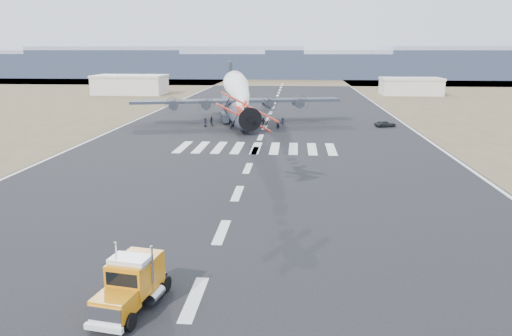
# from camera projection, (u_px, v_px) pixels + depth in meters

# --- Properties ---
(ground) EXTENTS (500.00, 500.00, 0.00)m
(ground) POSITION_uv_depth(u_px,v_px,m) (194.00, 299.00, 31.81)
(ground) COLOR black
(ground) RESTS_ON ground
(scrub_far) EXTENTS (500.00, 80.00, 0.00)m
(scrub_far) POSITION_uv_depth(u_px,v_px,m) (284.00, 80.00, 254.82)
(scrub_far) COLOR brown
(scrub_far) RESTS_ON ground
(runway_markings) EXTENTS (60.00, 260.00, 0.01)m
(runway_markings) POSITION_uv_depth(u_px,v_px,m) (260.00, 137.00, 89.99)
(runway_markings) COLOR silver
(runway_markings) RESTS_ON ground
(ridge_seg_b) EXTENTS (150.00, 50.00, 15.00)m
(ridge_seg_b) POSITION_uv_depth(u_px,v_px,m) (64.00, 63.00, 292.16)
(ridge_seg_b) COLOR #8390A7
(ridge_seg_b) RESTS_ON ground
(ridge_seg_c) EXTENTS (150.00, 50.00, 17.00)m
(ridge_seg_c) POSITION_uv_depth(u_px,v_px,m) (172.00, 62.00, 286.93)
(ridge_seg_c) COLOR #8390A7
(ridge_seg_c) RESTS_ON ground
(ridge_seg_d) EXTENTS (150.00, 50.00, 13.00)m
(ridge_seg_d) POSITION_uv_depth(u_px,v_px,m) (285.00, 65.00, 282.40)
(ridge_seg_d) COLOR #8390A7
(ridge_seg_d) RESTS_ON ground
(ridge_seg_e) EXTENTS (150.00, 50.00, 15.00)m
(ridge_seg_e) POSITION_uv_depth(u_px,v_px,m) (402.00, 64.00, 277.16)
(ridge_seg_e) COLOR #8390A7
(ridge_seg_e) RESTS_ON ground
(hangar_left) EXTENTS (24.50, 14.50, 6.70)m
(hangar_left) POSITION_uv_depth(u_px,v_px,m) (130.00, 84.00, 175.61)
(hangar_left) COLOR beige
(hangar_left) RESTS_ON ground
(hangar_right) EXTENTS (20.50, 12.50, 5.90)m
(hangar_right) POSITION_uv_depth(u_px,v_px,m) (411.00, 86.00, 173.01)
(hangar_right) COLOR beige
(hangar_right) RESTS_ON ground
(semi_truck) EXTENTS (3.50, 7.63, 3.35)m
(semi_truck) POSITION_uv_depth(u_px,v_px,m) (132.00, 283.00, 30.42)
(semi_truck) COLOR black
(semi_truck) RESTS_ON ground
(aerobatic_biplane) EXTENTS (6.15, 6.23, 4.62)m
(aerobatic_biplane) POSITION_uv_depth(u_px,v_px,m) (245.00, 114.00, 52.64)
(aerobatic_biplane) COLOR red
(smoke_trail) EXTENTS (8.12, 41.76, 4.29)m
(smoke_trail) POSITION_uv_depth(u_px,v_px,m) (237.00, 87.00, 85.66)
(smoke_trail) COLOR white
(transport_aircraft) EXTENTS (43.75, 35.79, 12.72)m
(transport_aircraft) POSITION_uv_depth(u_px,v_px,m) (236.00, 107.00, 107.52)
(transport_aircraft) COLOR #1C222B
(transport_aircraft) RESTS_ON ground
(support_vehicle) EXTENTS (4.71, 3.29, 1.20)m
(support_vehicle) POSITION_uv_depth(u_px,v_px,m) (385.00, 124.00, 102.08)
(support_vehicle) COLOR black
(support_vehicle) RESTS_ON ground
(crew_a) EXTENTS (0.77, 0.67, 1.86)m
(crew_a) POSITION_uv_depth(u_px,v_px,m) (278.00, 125.00, 98.30)
(crew_a) COLOR black
(crew_a) RESTS_ON ground
(crew_b) EXTENTS (1.04, 0.98, 1.83)m
(crew_b) POSITION_uv_depth(u_px,v_px,m) (212.00, 121.00, 104.27)
(crew_b) COLOR black
(crew_b) RESTS_ON ground
(crew_c) EXTENTS (1.17, 0.59, 1.78)m
(crew_c) POSITION_uv_depth(u_px,v_px,m) (283.00, 122.00, 102.99)
(crew_c) COLOR black
(crew_c) RESTS_ON ground
(crew_d) EXTENTS (1.19, 0.99, 1.81)m
(crew_d) POSITION_uv_depth(u_px,v_px,m) (263.00, 122.00, 102.51)
(crew_d) COLOR black
(crew_d) RESTS_ON ground
(crew_e) EXTENTS (0.95, 1.05, 1.84)m
(crew_e) POSITION_uv_depth(u_px,v_px,m) (205.00, 122.00, 102.08)
(crew_e) COLOR black
(crew_e) RESTS_ON ground
(crew_f) EXTENTS (1.71, 0.95, 1.76)m
(crew_f) POSITION_uv_depth(u_px,v_px,m) (240.00, 124.00, 100.18)
(crew_f) COLOR black
(crew_f) RESTS_ON ground
(crew_g) EXTENTS (0.67, 0.58, 1.67)m
(crew_g) POSITION_uv_depth(u_px,v_px,m) (231.00, 126.00, 98.05)
(crew_g) COLOR black
(crew_g) RESTS_ON ground
(crew_h) EXTENTS (0.92, 0.95, 1.69)m
(crew_h) POSITION_uv_depth(u_px,v_px,m) (234.00, 124.00, 100.23)
(crew_h) COLOR black
(crew_h) RESTS_ON ground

